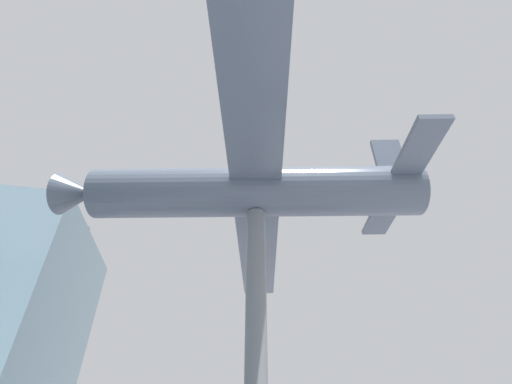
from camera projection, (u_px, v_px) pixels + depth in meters
name	position (u px, v px, depth m)	size (l,w,h in m)	color
support_pylon_central	(256.00, 335.00, 9.51)	(0.63, 0.63, 8.00)	slate
suspended_airplane	(249.00, 192.00, 12.36)	(21.13, 13.61, 3.33)	#4C5666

